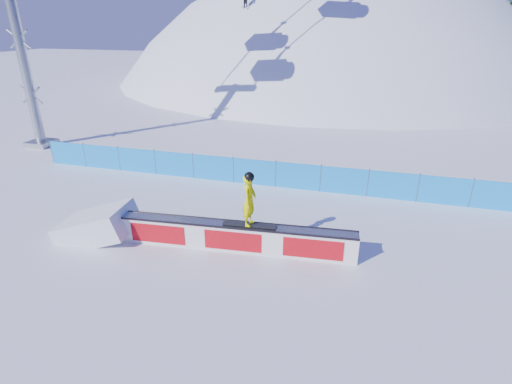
# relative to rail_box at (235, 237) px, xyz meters

# --- Properties ---
(ground) EXTENTS (160.00, 160.00, 0.00)m
(ground) POSITION_rel_rail_box_xyz_m (-0.92, 1.10, -0.46)
(ground) COLOR white
(ground) RESTS_ON ground
(snow_hill) EXTENTS (64.00, 64.00, 64.00)m
(snow_hill) POSITION_rel_rail_box_xyz_m (-0.92, 43.10, -18.46)
(snow_hill) COLOR white
(snow_hill) RESTS_ON ground
(safety_fence) EXTENTS (22.05, 0.05, 1.30)m
(safety_fence) POSITION_rel_rail_box_xyz_m (-0.92, 5.60, 0.14)
(safety_fence) COLOR #0F89EB
(safety_fence) RESTS_ON ground
(rail_box) EXTENTS (7.88, 1.22, 0.94)m
(rail_box) POSITION_rel_rail_box_xyz_m (0.00, 0.00, 0.00)
(rail_box) COLOR white
(rail_box) RESTS_ON ground
(snow_ramp) EXTENTS (2.77, 1.87, 1.65)m
(snow_ramp) POSITION_rel_rail_box_xyz_m (-4.89, -0.42, -0.46)
(snow_ramp) COLOR white
(snow_ramp) RESTS_ON ground
(snowboarder) EXTENTS (1.75, 0.63, 1.80)m
(snowboarder) POSITION_rel_rail_box_xyz_m (0.50, 0.04, 1.37)
(snowboarder) COLOR black
(snowboarder) RESTS_ON rail_box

